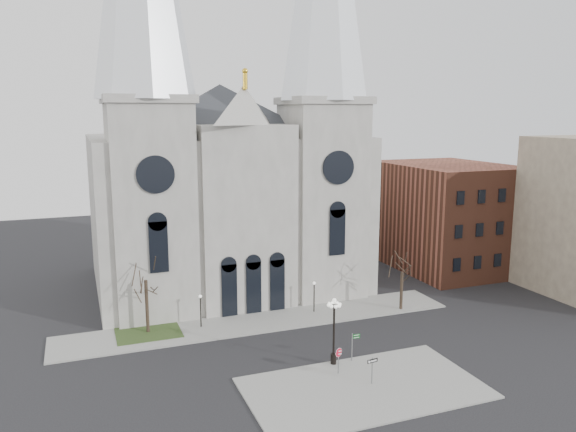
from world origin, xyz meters
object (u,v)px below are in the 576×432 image
object	(u,v)px
globe_lamp	(334,323)
stop_sign	(339,355)
one_way_sign	(372,366)
street_name_sign	(353,345)

from	to	relation	value
globe_lamp	stop_sign	bearing A→B (deg)	-102.89
one_way_sign	street_name_sign	world-z (taller)	street_name_sign
street_name_sign	one_way_sign	bearing A→B (deg)	-95.63
globe_lamp	street_name_sign	size ratio (longest dim) A/B	2.38
globe_lamp	street_name_sign	distance (m)	2.82
street_name_sign	globe_lamp	bearing A→B (deg)	-178.74
stop_sign	one_way_sign	world-z (taller)	stop_sign
globe_lamp	one_way_sign	distance (m)	4.88
one_way_sign	stop_sign	bearing A→B (deg)	118.02
stop_sign	street_name_sign	distance (m)	2.81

